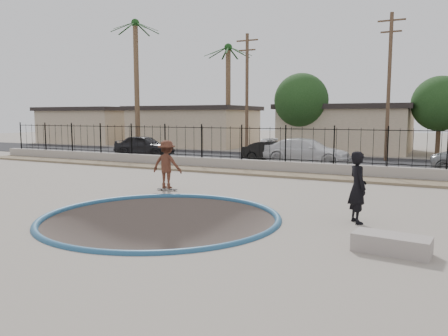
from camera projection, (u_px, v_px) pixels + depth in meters
ground at (295, 189)px, 24.45m from camera, size 120.00×120.00×2.20m
bowl_pit at (161, 218)px, 12.77m from camera, size 6.84×6.84×1.80m
coping_ring at (161, 218)px, 12.77m from camera, size 7.04×7.04×0.20m
rock_strip at (278, 174)px, 21.83m from camera, size 42.00×1.60×0.11m
retaining_wall at (285, 167)px, 22.78m from camera, size 42.00×0.45×0.60m
fence at (286, 144)px, 22.63m from camera, size 40.00×0.04×1.80m
street at (318, 161)px, 28.76m from camera, size 90.00×8.00×0.04m
house_west_far at (95, 125)px, 49.38m from camera, size 10.60×8.60×3.90m
house_west at (194, 126)px, 43.62m from camera, size 11.60×8.60×3.90m
house_center at (347, 128)px, 36.97m from camera, size 10.60×8.60×3.90m
palm_left at (136, 58)px, 38.02m from camera, size 2.30×2.30×11.30m
palm_mid at (228, 74)px, 38.62m from camera, size 2.30×2.30×9.30m
utility_pole_left at (247, 92)px, 32.64m from camera, size 1.70×0.24×9.00m
utility_pole_mid at (389, 85)px, 28.18m from camera, size 1.70×0.24×9.50m
street_tree_left at (301, 100)px, 34.93m from camera, size 4.32×4.32×6.36m
street_tree_mid at (440, 104)px, 31.42m from camera, size 3.96×3.96×5.83m
skater at (167, 167)px, 17.31m from camera, size 1.30×0.83×1.91m
skateboard at (167, 189)px, 17.41m from camera, size 0.83×0.36×0.07m
videographer at (358, 187)px, 12.07m from camera, size 0.79×0.87×2.00m
concrete_ledge at (391, 244)px, 9.49m from camera, size 1.66×0.86×0.40m
car_a at (144, 146)px, 31.97m from camera, size 4.62×2.18×1.53m
car_b at (273, 152)px, 27.71m from camera, size 4.07×1.73×1.31m
car_c at (307, 151)px, 26.53m from camera, size 5.51×2.56×1.56m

